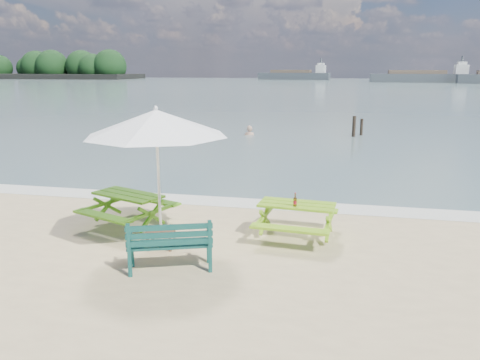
% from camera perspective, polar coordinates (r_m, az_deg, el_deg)
% --- Properties ---
extents(sea, '(300.00, 300.00, 0.00)m').
position_cam_1_polar(sea, '(91.85, 10.60, 11.11)').
color(sea, slate).
rests_on(sea, ground).
extents(foam_strip, '(22.00, 0.90, 0.01)m').
position_cam_1_polar(foam_strip, '(12.11, -0.62, -2.74)').
color(foam_strip, silver).
rests_on(foam_strip, ground).
extents(island_headland, '(90.00, 22.00, 7.60)m').
position_cam_1_polar(island_headland, '(184.94, -26.11, 12.07)').
color(island_headland, black).
rests_on(island_headland, ground).
extents(picnic_table_left, '(2.07, 2.17, 0.74)m').
position_cam_1_polar(picnic_table_left, '(10.52, -13.40, -3.65)').
color(picnic_table_left, '#4F9716').
rests_on(picnic_table_left, ground).
extents(picnic_table_right, '(1.67, 1.82, 0.72)m').
position_cam_1_polar(picnic_table_right, '(9.64, 6.88, -5.01)').
color(picnic_table_right, '#74A719').
rests_on(picnic_table_right, ground).
extents(park_bench, '(1.51, 0.93, 0.88)m').
position_cam_1_polar(park_bench, '(8.22, -8.47, -8.94)').
color(park_bench, '#0E3D38').
rests_on(park_bench, ground).
extents(side_table, '(0.62, 0.62, 0.35)m').
position_cam_1_polar(side_table, '(9.26, -9.60, -6.98)').
color(side_table, brown).
rests_on(side_table, ground).
extents(patio_umbrella, '(3.09, 3.09, 2.66)m').
position_cam_1_polar(patio_umbrella, '(8.74, -10.17, 6.86)').
color(patio_umbrella, silver).
rests_on(patio_umbrella, ground).
extents(beer_bottle, '(0.07, 0.07, 0.27)m').
position_cam_1_polar(beer_bottle, '(9.31, 6.72, -2.66)').
color(beer_bottle, brown).
rests_on(beer_bottle, picnic_table_right).
extents(swimmer, '(0.63, 0.41, 1.72)m').
position_cam_1_polar(swimmer, '(24.60, 1.15, 4.67)').
color(swimmer, tan).
rests_on(swimmer, ground).
extents(mooring_pilings, '(0.56, 0.76, 1.25)m').
position_cam_1_polar(mooring_pilings, '(24.78, 14.06, 6.10)').
color(mooring_pilings, black).
rests_on(mooring_pilings, ground).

